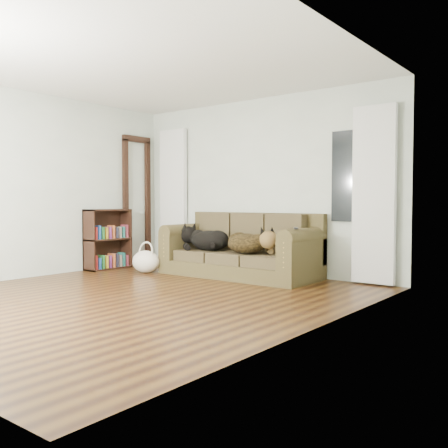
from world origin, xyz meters
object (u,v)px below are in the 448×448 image
Objects in this scene: dog_shepherd at (249,243)px; tote_bag at (146,262)px; bookshelf at (108,237)px; sofa at (239,245)px; dog_black_lab at (207,241)px.

dog_shepherd is 1.66m from tote_bag.
tote_bag is 0.48× the size of bookshelf.
bookshelf is (-0.79, -0.07, 0.34)m from tote_bag.
sofa is 3.28× the size of dog_shepherd.
sofa is 4.99× the size of tote_bag.
dog_black_lab is 0.75× the size of bookshelf.
dog_shepherd is at bearing 14.91° from dog_black_lab.
sofa reaches higher than dog_shepherd.
sofa is at bearing 13.45° from bookshelf.
dog_shepherd is (0.78, -0.03, 0.01)m from dog_black_lab.
bookshelf is at bearing 37.54° from dog_shepherd.
dog_black_lab is 0.98m from tote_bag.
tote_bag is (-1.56, -0.46, -0.33)m from dog_shepherd.
bookshelf reaches higher than tote_bag.
dog_shepherd is 2.40m from bookshelf.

